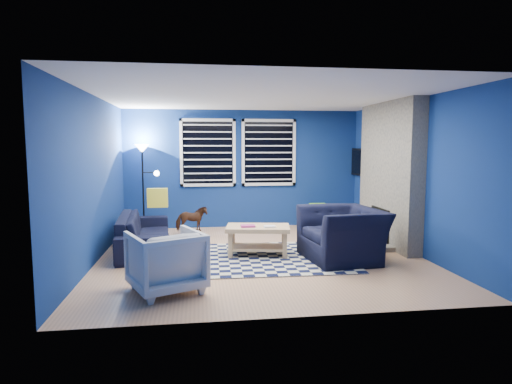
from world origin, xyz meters
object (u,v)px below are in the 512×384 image
armchair_big (343,234)px  floor_lamp (143,160)px  armchair_bent (166,261)px  sofa (144,233)px  cabinet (318,218)px  tv (361,162)px  coffee_table (258,234)px  rocking_horse (192,219)px

armchair_big → floor_lamp: bearing=-136.4°
armchair_big → armchair_bent: size_ratio=1.51×
sofa → floor_lamp: bearing=1.6°
armchair_bent → cabinet: bearing=-153.8°
armchair_bent → floor_lamp: bearing=-103.7°
tv → coffee_table: 3.35m
sofa → rocking_horse: sofa is taller
tv → floor_lamp: size_ratio=0.56×
sofa → cabinet: sofa is taller
armchair_big → armchair_bent: 2.80m
armchair_bent → rocking_horse: armchair_bent is taller
sofa → floor_lamp: (-0.19, 1.64, 1.16)m
tv → rocking_horse: (-3.55, -0.31, -1.08)m
armchair_bent → coffee_table: (1.33, 1.52, -0.03)m
armchair_big → cabinet: size_ratio=2.06×
cabinet → floor_lamp: floor_lamp is taller
armchair_bent → tv: bearing=-161.4°
tv → cabinet: (-0.93, -0.04, -1.16)m
sofa → armchair_big: armchair_big is taller
tv → sofa: size_ratio=0.48×
armchair_big → cabinet: armchair_big is taller
cabinet → armchair_big: bearing=-87.0°
armchair_big → cabinet: bearing=165.6°
tv → cabinet: size_ratio=1.68×
coffee_table → floor_lamp: size_ratio=0.61×
coffee_table → rocking_horse: bearing=122.4°
armchair_bent → coffee_table: 2.02m
sofa → armchair_big: 3.25m
rocking_horse → floor_lamp: 1.58m
tv → coffee_table: (-2.48, -1.99, -1.06)m
tv → coffee_table: size_ratio=0.93×
armchair_bent → cabinet: (2.88, 3.47, -0.13)m
armchair_big → floor_lamp: 4.35m
floor_lamp → cabinet: bearing=-4.6°
tv → sofa: bearing=-162.1°
armchair_big → floor_lamp: (-3.27, 2.67, 1.06)m
tv → sofa: 4.67m
rocking_horse → floor_lamp: size_ratio=0.34×
floor_lamp → sofa: bearing=-83.6°
floor_lamp → armchair_big: bearing=-39.3°
cabinet → floor_lamp: bearing=-174.2°
rocking_horse → floor_lamp: bearing=51.3°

